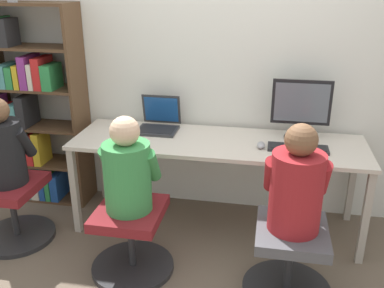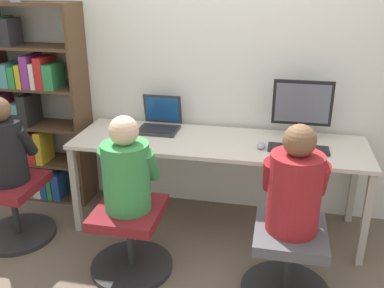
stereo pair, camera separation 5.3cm
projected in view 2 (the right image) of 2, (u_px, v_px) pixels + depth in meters
name	position (u px, v px, depth m)	size (l,w,h in m)	color
ground_plane	(209.00, 248.00, 3.22)	(14.00, 14.00, 0.00)	brown
wall_back	(227.00, 58.00, 3.41)	(10.00, 0.05, 2.60)	silver
desk	(218.00, 149.00, 3.28)	(2.23, 0.67, 0.74)	beige
desktop_monitor	(302.00, 110.00, 3.20)	(0.44, 0.22, 0.46)	black
laptop	(160.00, 123.00, 3.48)	(0.32, 0.31, 0.27)	#2D2D30
keyboard	(298.00, 149.00, 3.07)	(0.43, 0.15, 0.03)	#232326
computer_mouse_by_keyboard	(261.00, 146.00, 3.11)	(0.06, 0.11, 0.04)	#99999E
office_chair_left	(288.00, 260.00, 2.68)	(0.57, 0.57, 0.48)	#262628
office_chair_right	(130.00, 237.00, 2.92)	(0.57, 0.57, 0.48)	#262628
person_at_monitor	(295.00, 186.00, 2.50)	(0.38, 0.33, 0.67)	maroon
person_at_laptop	(126.00, 170.00, 2.74)	(0.38, 0.32, 0.64)	#388C47
bookshelf	(33.00, 114.00, 3.72)	(0.78, 0.32, 1.72)	#513823
office_chair_side	(14.00, 208.00, 3.29)	(0.57, 0.57, 0.48)	#262628
person_near_shelf	(4.00, 146.00, 3.10)	(0.36, 0.32, 0.65)	black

